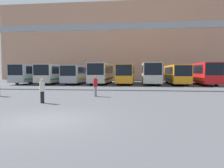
# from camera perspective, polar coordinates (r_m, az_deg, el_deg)

# --- Properties ---
(ground_plane) EXTENTS (200.00, 200.00, 0.00)m
(ground_plane) POSITION_cam_1_polar(r_m,az_deg,el_deg) (9.96, -16.64, -9.00)
(ground_plane) COLOR #47474C
(building_backdrop) EXTENTS (58.31, 12.00, 17.87)m
(building_backdrop) POSITION_cam_1_polar(r_m,az_deg,el_deg) (56.29, 2.82, 10.44)
(building_backdrop) COLOR tan
(building_backdrop) RESTS_ON ground
(overhead_gantry) EXTENTS (35.54, 0.80, 7.64)m
(overhead_gantry) POSITION_cam_1_polar(r_m,az_deg,el_deg) (26.50, -1.81, 13.05)
(overhead_gantry) COLOR gray
(overhead_gantry) RESTS_ON ground
(bus_slot_0) EXTENTS (2.54, 10.81, 3.12)m
(bus_slot_0) POSITION_cam_1_polar(r_m,az_deg,el_deg) (39.32, -19.98, 2.81)
(bus_slot_0) COLOR #999EA5
(bus_slot_0) RESTS_ON ground
(bus_slot_1) EXTENTS (2.58, 11.10, 3.10)m
(bus_slot_1) POSITION_cam_1_polar(r_m,az_deg,el_deg) (37.84, -14.53, 2.88)
(bus_slot_1) COLOR beige
(bus_slot_1) RESTS_ON ground
(bus_slot_2) EXTENTS (2.53, 11.17, 2.95)m
(bus_slot_2) POSITION_cam_1_polar(r_m,az_deg,el_deg) (36.63, -8.75, 2.79)
(bus_slot_2) COLOR #999EA5
(bus_slot_2) RESTS_ON ground
(bus_slot_3) EXTENTS (2.62, 10.89, 3.27)m
(bus_slot_3) POSITION_cam_1_polar(r_m,az_deg,el_deg) (35.64, -2.69, 3.10)
(bus_slot_3) COLOR beige
(bus_slot_3) RESTS_ON ground
(bus_slot_4) EXTENTS (2.46, 12.17, 3.06)m
(bus_slot_4) POSITION_cam_1_polar(r_m,az_deg,el_deg) (35.84, 3.71, 2.91)
(bus_slot_4) COLOR orange
(bus_slot_4) RESTS_ON ground
(bus_slot_5) EXTENTS (2.60, 12.31, 3.28)m
(bus_slot_5) POSITION_cam_1_polar(r_m,az_deg,el_deg) (35.92, 10.02, 3.06)
(bus_slot_5) COLOR beige
(bus_slot_5) RESTS_ON ground
(bus_slot_6) EXTENTS (2.51, 10.76, 2.95)m
(bus_slot_6) POSITION_cam_1_polar(r_m,az_deg,el_deg) (35.59, 16.44, 2.67)
(bus_slot_6) COLOR orange
(bus_slot_6) RESTS_ON ground
(bus_slot_7) EXTENTS (2.51, 10.94, 3.26)m
(bus_slot_7) POSITION_cam_1_polar(r_m,az_deg,el_deg) (36.54, 22.53, 2.84)
(bus_slot_7) COLOR red
(bus_slot_7) RESTS_ON ground
(pedestrian_mid_right) EXTENTS (0.34, 0.34, 1.61)m
(pedestrian_mid_right) POSITION_cam_1_polar(r_m,az_deg,el_deg) (15.00, -17.77, -1.54)
(pedestrian_mid_right) COLOR black
(pedestrian_mid_right) RESTS_ON ground
(pedestrian_near_right) EXTENTS (0.35, 0.35, 1.68)m
(pedestrian_near_right) POSITION_cam_1_polar(r_m,az_deg,el_deg) (18.06, -4.35, -0.45)
(pedestrian_near_right) COLOR gray
(pedestrian_near_right) RESTS_ON ground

